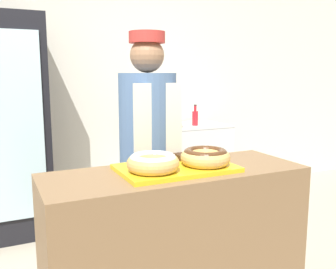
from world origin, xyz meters
TOP-DOWN VIEW (x-y plane):
  - wall_back at (0.00, 2.13)m, footprint 8.00×0.06m
  - display_counter at (0.00, 0.00)m, footprint 1.42×0.52m
  - serving_tray at (0.00, 0.00)m, footprint 0.61×0.39m
  - donut_light_glaze at (-0.15, -0.05)m, footprint 0.27×0.27m
  - donut_chocolate_glaze at (0.15, -0.05)m, footprint 0.27×0.27m
  - brownie_back_left at (-0.11, 0.13)m, footprint 0.09×0.09m
  - brownie_back_right at (0.11, 0.13)m, footprint 0.09×0.09m
  - baker_person at (0.05, 0.51)m, footprint 0.38×0.38m
  - beverage_fridge at (-0.78, 1.75)m, footprint 0.70×0.64m
  - chest_freezer at (0.98, 1.76)m, footprint 0.89×0.57m
  - bottle_red at (1.06, 1.67)m, footprint 0.06×0.06m
  - bottle_amber at (0.82, 1.56)m, footprint 0.06×0.06m

SIDE VIEW (x-z plane):
  - chest_freezer at x=0.98m, z-range 0.00..0.88m
  - display_counter at x=0.00m, z-range 0.00..0.91m
  - baker_person at x=0.05m, z-range 0.05..1.73m
  - serving_tray at x=0.00m, z-range 0.91..0.93m
  - brownie_back_left at x=-0.11m, z-range 0.93..0.96m
  - brownie_back_right at x=0.11m, z-range 0.93..0.96m
  - beverage_fridge at x=-0.78m, z-range 0.00..1.91m
  - bottle_red at x=1.06m, z-range 0.85..1.07m
  - donut_light_glaze at x=-0.15m, z-range 0.93..1.02m
  - donut_chocolate_glaze at x=0.15m, z-range 0.93..1.02m
  - bottle_amber at x=0.82m, z-range 0.84..1.12m
  - wall_back at x=0.00m, z-range 0.00..2.70m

